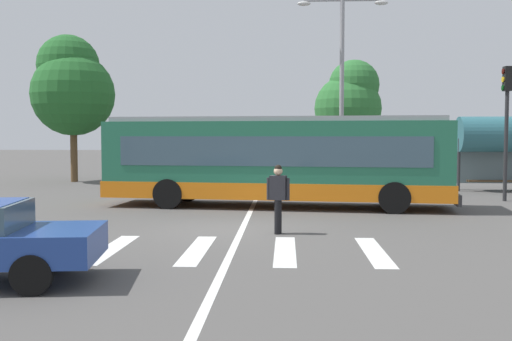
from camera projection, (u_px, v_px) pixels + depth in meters
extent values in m
plane|color=#514F4C|center=(232.00, 230.00, 15.45)|extent=(160.00, 160.00, 0.00)
cylinder|color=black|center=(390.00, 191.00, 20.85)|extent=(1.03, 0.41, 1.00)
cylinder|color=black|center=(394.00, 198.00, 18.54)|extent=(1.03, 0.41, 1.00)
cylinder|color=black|center=(188.00, 188.00, 22.07)|extent=(1.03, 0.41, 1.00)
cylinder|color=black|center=(168.00, 194.00, 19.76)|extent=(1.03, 0.41, 1.00)
cube|color=#236B4C|center=(276.00, 159.00, 20.28)|extent=(11.68, 3.87, 2.55)
cube|color=orange|center=(276.00, 189.00, 20.34)|extent=(11.80, 3.91, 0.55)
cube|color=#3D5666|center=(276.00, 150.00, 20.26)|extent=(10.32, 3.76, 0.96)
cube|color=#3D5666|center=(451.00, 154.00, 19.31)|extent=(0.30, 2.23, 1.63)
cube|color=black|center=(451.00, 127.00, 19.26)|extent=(0.29, 1.93, 0.28)
cube|color=#99999E|center=(276.00, 119.00, 20.19)|extent=(11.20, 3.61, 0.16)
cube|color=#28282B|center=(453.00, 197.00, 19.38)|extent=(0.42, 2.55, 0.36)
cylinder|color=black|center=(278.00, 216.00, 14.83)|extent=(0.16, 0.16, 0.85)
cylinder|color=black|center=(278.00, 217.00, 14.72)|extent=(0.16, 0.16, 0.85)
cube|color=#232328|center=(278.00, 188.00, 14.73)|extent=(0.44, 0.33, 0.60)
cylinder|color=#232328|center=(269.00, 189.00, 14.79)|extent=(0.10, 0.10, 0.55)
cylinder|color=#232328|center=(288.00, 189.00, 14.68)|extent=(0.10, 0.10, 0.55)
sphere|color=tan|center=(278.00, 171.00, 14.71)|extent=(0.22, 0.22, 0.22)
sphere|color=black|center=(278.00, 169.00, 14.70)|extent=(0.19, 0.19, 0.19)
cylinder|color=black|center=(60.00, 253.00, 10.77)|extent=(0.66, 0.28, 0.64)
cylinder|color=black|center=(32.00, 275.00, 9.11)|extent=(0.66, 0.28, 0.64)
cylinder|color=black|center=(157.00, 176.00, 31.05)|extent=(0.27, 0.66, 0.64)
cylinder|color=black|center=(189.00, 176.00, 31.14)|extent=(0.27, 0.66, 0.64)
cylinder|color=black|center=(151.00, 180.00, 28.26)|extent=(0.27, 0.66, 0.64)
cylinder|color=black|center=(186.00, 180.00, 28.36)|extent=(0.27, 0.66, 0.64)
cube|color=black|center=(171.00, 171.00, 29.68)|extent=(2.29, 4.67, 0.52)
cube|color=#3D5666|center=(171.00, 162.00, 29.57)|extent=(1.82, 2.32, 0.44)
cube|color=black|center=(171.00, 158.00, 29.55)|extent=(1.73, 2.13, 0.09)
cylinder|color=black|center=(213.00, 176.00, 30.85)|extent=(0.25, 0.65, 0.64)
cylinder|color=black|center=(246.00, 176.00, 30.90)|extent=(0.25, 0.65, 0.64)
cylinder|color=black|center=(211.00, 180.00, 28.06)|extent=(0.25, 0.65, 0.64)
cylinder|color=black|center=(246.00, 180.00, 28.11)|extent=(0.25, 0.65, 0.64)
cube|color=#AD1E1E|center=(229.00, 172.00, 29.46)|extent=(2.17, 4.63, 0.52)
cube|color=#3D5666|center=(229.00, 162.00, 29.34)|extent=(1.77, 2.28, 0.44)
cube|color=#AD1E1E|center=(229.00, 158.00, 29.33)|extent=(1.68, 2.10, 0.09)
cylinder|color=black|center=(260.00, 176.00, 30.86)|extent=(0.27, 0.66, 0.64)
cylinder|color=black|center=(292.00, 176.00, 30.97)|extent=(0.27, 0.66, 0.64)
cylinder|color=black|center=(264.00, 180.00, 28.08)|extent=(0.27, 0.66, 0.64)
cylinder|color=black|center=(300.00, 180.00, 28.20)|extent=(0.27, 0.66, 0.64)
cube|color=#B7BABF|center=(279.00, 172.00, 29.51)|extent=(2.33, 4.68, 0.52)
cube|color=#3D5666|center=(279.00, 162.00, 29.39)|extent=(1.84, 2.33, 0.44)
cube|color=#B7BABF|center=(279.00, 158.00, 29.38)|extent=(1.75, 2.15, 0.09)
cylinder|color=black|center=(312.00, 176.00, 30.83)|extent=(0.26, 0.66, 0.64)
cylinder|color=black|center=(344.00, 176.00, 30.90)|extent=(0.26, 0.66, 0.64)
cylinder|color=black|center=(321.00, 180.00, 28.05)|extent=(0.26, 0.66, 0.64)
cylinder|color=black|center=(356.00, 180.00, 28.12)|extent=(0.26, 0.66, 0.64)
cube|color=#38383D|center=(333.00, 172.00, 29.46)|extent=(2.24, 4.65, 0.52)
cube|color=#3D5666|center=(334.00, 162.00, 29.34)|extent=(1.80, 2.30, 0.44)
cube|color=#38383D|center=(334.00, 158.00, 29.33)|extent=(1.71, 2.12, 0.09)
cylinder|color=#28282B|center=(506.00, 146.00, 22.00)|extent=(0.14, 0.14, 4.07)
cube|color=black|center=(508.00, 79.00, 21.85)|extent=(0.28, 0.32, 0.90)
cylinder|color=#410907|center=(503.00, 71.00, 21.84)|extent=(0.04, 0.20, 0.20)
cylinder|color=yellow|center=(503.00, 80.00, 21.86)|extent=(0.04, 0.20, 0.20)
cylinder|color=#093B10|center=(503.00, 88.00, 21.88)|extent=(0.04, 0.20, 0.20)
cylinder|color=#28282B|center=(459.00, 165.00, 25.93)|extent=(0.12, 0.12, 2.30)
cube|color=slate|center=(498.00, 162.00, 26.53)|extent=(3.67, 0.04, 1.93)
cylinder|color=#2D6670|center=(504.00, 134.00, 25.76)|extent=(3.90, 1.54, 1.54)
cube|color=#4C3823|center=(503.00, 181.00, 25.88)|extent=(3.06, 0.36, 0.08)
cylinder|color=#939399|center=(342.00, 94.00, 26.59)|extent=(0.20, 0.20, 8.56)
cylinder|color=#939399|center=(362.00, 0.00, 26.30)|extent=(1.71, 0.10, 0.10)
ellipsoid|color=silver|center=(381.00, 3.00, 26.27)|extent=(0.60, 0.32, 0.20)
cylinder|color=#939399|center=(323.00, 0.00, 26.39)|extent=(1.71, 0.10, 0.10)
ellipsoid|color=silver|center=(304.00, 4.00, 26.44)|extent=(0.60, 0.32, 0.20)
cylinder|color=brown|center=(74.00, 153.00, 31.15)|extent=(0.36, 0.36, 3.06)
sphere|color=#236028|center=(73.00, 94.00, 30.97)|extent=(4.30, 4.30, 4.30)
sphere|color=#236028|center=(68.00, 66.00, 31.16)|extent=(3.23, 3.23, 3.23)
cylinder|color=brown|center=(347.00, 155.00, 33.24)|extent=(0.36, 0.36, 2.61)
sphere|color=#2D7033|center=(348.00, 109.00, 33.09)|extent=(3.72, 3.72, 3.72)
sphere|color=#2D7033|center=(354.00, 85.00, 32.99)|extent=(2.79, 2.79, 2.79)
cube|color=silver|center=(26.00, 248.00, 12.91)|extent=(0.45, 3.30, 0.01)
cube|color=silver|center=(111.00, 249.00, 12.81)|extent=(0.45, 3.30, 0.01)
cube|color=silver|center=(197.00, 250.00, 12.72)|extent=(0.45, 3.30, 0.01)
cube|color=silver|center=(285.00, 251.00, 12.62)|extent=(0.45, 3.30, 0.01)
cube|color=silver|center=(374.00, 251.00, 12.53)|extent=(0.45, 3.30, 0.01)
cube|color=silver|center=(247.00, 219.00, 17.43)|extent=(0.16, 24.00, 0.01)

